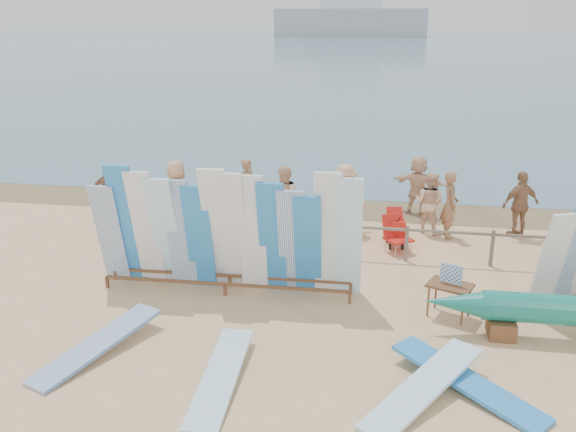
% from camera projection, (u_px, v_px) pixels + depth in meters
% --- Properties ---
extents(ground, '(160.00, 160.00, 0.00)m').
position_uv_depth(ground, '(308.00, 309.00, 12.45)').
color(ground, '#DEB180').
rests_on(ground, ground).
extents(ocean, '(320.00, 240.00, 0.02)m').
position_uv_depth(ocean, '(388.00, 44.00, 132.40)').
color(ocean, '#476D7F').
rests_on(ocean, ground).
extents(wet_sand_strip, '(40.00, 2.60, 0.01)m').
position_uv_depth(wet_sand_strip, '(339.00, 207.00, 19.20)').
color(wet_sand_strip, brown).
rests_on(wet_sand_strip, ground).
extents(distant_ship, '(45.00, 8.00, 14.00)m').
position_uv_depth(distant_ship, '(350.00, 18.00, 181.38)').
color(distant_ship, '#999EA3').
rests_on(distant_ship, ocean).
extents(fence, '(12.08, 0.08, 0.90)m').
position_uv_depth(fence, '(325.00, 232.00, 15.07)').
color(fence, '#706355').
rests_on(fence, ground).
extents(main_surfboard_rack, '(5.77, 0.91, 2.83)m').
position_uv_depth(main_surfboard_rack, '(226.00, 236.00, 12.90)').
color(main_surfboard_rack, brown).
rests_on(main_surfboard_rack, ground).
extents(vendor_table, '(1.00, 0.87, 1.11)m').
position_uv_depth(vendor_table, '(449.00, 299.00, 12.07)').
color(vendor_table, brown).
rests_on(vendor_table, ground).
extents(flat_board_e, '(1.53, 2.70, 0.35)m').
position_uv_depth(flat_board_e, '(98.00, 353.00, 10.83)').
color(flat_board_e, white).
rests_on(flat_board_e, ground).
extents(flat_board_a, '(0.64, 2.71, 0.25)m').
position_uv_depth(flat_board_a, '(221.00, 383.00, 9.96)').
color(flat_board_a, '#9BDAF8').
rests_on(flat_board_a, ground).
extents(flat_board_d, '(2.42, 2.17, 0.31)m').
position_uv_depth(flat_board_d, '(467.00, 390.00, 9.76)').
color(flat_board_d, '#2980CE').
rests_on(flat_board_d, ground).
extents(flat_board_b, '(2.01, 2.52, 0.43)m').
position_uv_depth(flat_board_b, '(422.00, 399.00, 9.54)').
color(flat_board_b, '#9BDAF8').
rests_on(flat_board_b, ground).
extents(beach_chair_left, '(0.72, 0.73, 0.84)m').
position_uv_depth(beach_chair_left, '(343.00, 231.00, 16.25)').
color(beach_chair_left, red).
rests_on(beach_chair_left, ground).
extents(beach_chair_right, '(0.86, 0.87, 0.96)m').
position_uv_depth(beach_chair_right, '(397.00, 242.00, 15.41)').
color(beach_chair_right, red).
rests_on(beach_chair_right, ground).
extents(stroller, '(0.60, 0.78, 0.98)m').
position_uv_depth(stroller, '(395.00, 232.00, 15.80)').
color(stroller, red).
rests_on(stroller, ground).
extents(beachgoer_1, '(0.56, 0.72, 1.74)m').
position_uv_depth(beachgoer_1, '(248.00, 188.00, 18.04)').
color(beachgoer_1, '#8C6042').
rests_on(beachgoer_1, ground).
extents(beachgoer_7, '(0.47, 0.72, 1.83)m').
position_uv_depth(beachgoer_7, '(450.00, 205.00, 16.30)').
color(beachgoer_7, '#8C6042').
rests_on(beachgoer_7, ground).
extents(beachgoer_0, '(1.00, 0.66, 1.87)m').
position_uv_depth(beachgoer_0, '(177.00, 192.00, 17.34)').
color(beachgoer_0, tan).
rests_on(beachgoer_0, ground).
extents(beachgoer_extra_1, '(0.99, 0.69, 1.55)m').
position_uv_depth(beachgoer_extra_1, '(107.00, 191.00, 18.03)').
color(beachgoer_extra_1, '#8C6042').
rests_on(beachgoer_extra_1, ground).
extents(beachgoer_3, '(1.32, 0.90, 1.90)m').
position_uv_depth(beachgoer_3, '(345.00, 198.00, 16.79)').
color(beachgoer_3, tan).
rests_on(beachgoer_3, ground).
extents(beachgoer_5, '(1.74, 1.15, 1.79)m').
position_uv_depth(beachgoer_5, '(418.00, 185.00, 18.26)').
color(beachgoer_5, beige).
rests_on(beachgoer_5, ground).
extents(beachgoer_8, '(0.92, 0.73, 1.71)m').
position_uv_depth(beachgoer_8, '(429.00, 203.00, 16.65)').
color(beachgoer_8, beige).
rests_on(beachgoer_8, ground).
extents(beachgoer_10, '(1.15, 0.85, 1.81)m').
position_uv_depth(beachgoer_10, '(520.00, 204.00, 16.35)').
color(beachgoer_10, '#8C6042').
rests_on(beachgoer_10, ground).
extents(beachgoer_2, '(0.54, 0.94, 1.84)m').
position_uv_depth(beachgoer_2, '(284.00, 199.00, 16.78)').
color(beachgoer_2, beige).
rests_on(beachgoer_2, ground).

